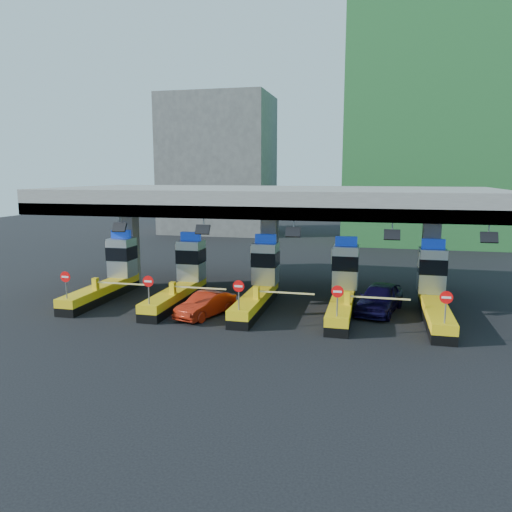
# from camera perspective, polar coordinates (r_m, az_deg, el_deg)

# --- Properties ---
(ground) EXTENTS (120.00, 120.00, 0.00)m
(ground) POSITION_cam_1_polar(r_m,az_deg,el_deg) (30.37, 0.36, -5.71)
(ground) COLOR black
(ground) RESTS_ON ground
(toll_canopy) EXTENTS (28.00, 12.09, 7.00)m
(toll_canopy) POSITION_cam_1_polar(r_m,az_deg,el_deg) (32.17, 1.54, 6.22)
(toll_canopy) COLOR slate
(toll_canopy) RESTS_ON ground
(toll_lane_far_left) EXTENTS (4.43, 8.00, 4.16)m
(toll_lane_far_left) POSITION_cam_1_polar(r_m,az_deg,el_deg) (33.92, -16.22, -2.05)
(toll_lane_far_left) COLOR black
(toll_lane_far_left) RESTS_ON ground
(toll_lane_left) EXTENTS (4.43, 8.00, 4.16)m
(toll_lane_left) POSITION_cam_1_polar(r_m,az_deg,el_deg) (31.77, -8.34, -2.54)
(toll_lane_left) COLOR black
(toll_lane_left) RESTS_ON ground
(toll_lane_center) EXTENTS (4.43, 8.00, 4.16)m
(toll_lane_center) POSITION_cam_1_polar(r_m,az_deg,el_deg) (30.30, 0.49, -3.02)
(toll_lane_center) COLOR black
(toll_lane_center) RESTS_ON ground
(toll_lane_right) EXTENTS (4.43, 8.00, 4.16)m
(toll_lane_right) POSITION_cam_1_polar(r_m,az_deg,el_deg) (29.61, 9.98, -3.46)
(toll_lane_right) COLOR black
(toll_lane_right) RESTS_ON ground
(toll_lane_far_right) EXTENTS (4.43, 8.00, 4.16)m
(toll_lane_far_right) POSITION_cam_1_polar(r_m,az_deg,el_deg) (29.75, 19.65, -3.82)
(toll_lane_far_right) COLOR black
(toll_lane_far_right) RESTS_ON ground
(bg_building_scaffold) EXTENTS (18.00, 12.00, 28.00)m
(bg_building_scaffold) POSITION_cam_1_polar(r_m,az_deg,el_deg) (61.09, 19.08, 14.64)
(bg_building_scaffold) COLOR #1E5926
(bg_building_scaffold) RESTS_ON ground
(bg_building_concrete) EXTENTS (14.00, 10.00, 18.00)m
(bg_building_concrete) POSITION_cam_1_polar(r_m,az_deg,el_deg) (67.78, -4.33, 10.32)
(bg_building_concrete) COLOR #4C4C49
(bg_building_concrete) RESTS_ON ground
(van) EXTENTS (3.10, 5.26, 1.68)m
(van) POSITION_cam_1_polar(r_m,az_deg,el_deg) (29.66, 13.94, -4.69)
(van) COLOR black
(van) RESTS_ON ground
(red_car) EXTENTS (2.69, 4.30, 1.34)m
(red_car) POSITION_cam_1_polar(r_m,az_deg,el_deg) (28.18, -5.78, -5.55)
(red_car) COLOR maroon
(red_car) RESTS_ON ground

